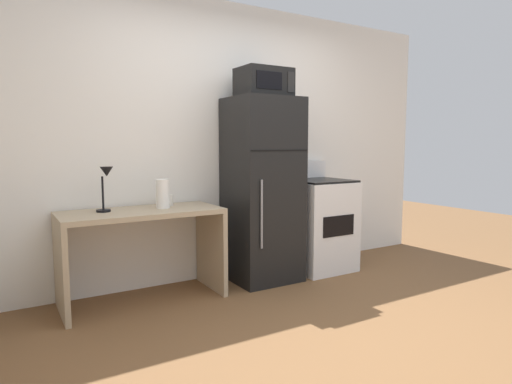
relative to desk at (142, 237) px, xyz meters
name	(u,v)px	position (x,y,z in m)	size (l,w,h in m)	color
ground_plane	(343,336)	(0.95, -1.35, -0.53)	(12.00, 12.00, 0.00)	brown
wall_back_white	(226,142)	(0.95, 0.35, 0.77)	(5.00, 0.10, 2.60)	white
desk	(142,237)	(0.00, 0.00, 0.00)	(1.27, 0.57, 0.75)	tan
desk_lamp	(106,181)	(-0.26, 0.05, 0.46)	(0.14, 0.12, 0.35)	black
coffee_mug	(168,200)	(0.27, 0.13, 0.27)	(0.08, 0.08, 0.10)	white
paper_towel_roll	(163,194)	(0.19, 0.01, 0.34)	(0.11, 0.11, 0.24)	white
refrigerator	(262,190)	(1.14, -0.01, 0.32)	(0.61, 0.61, 1.70)	black
microwave	(264,83)	(1.14, -0.03, 1.30)	(0.46, 0.35, 0.26)	black
oven_range	(318,224)	(1.81, -0.01, -0.07)	(0.60, 0.61, 1.10)	white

